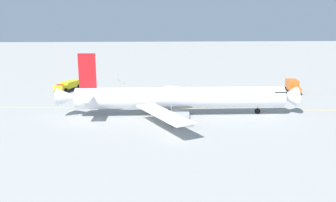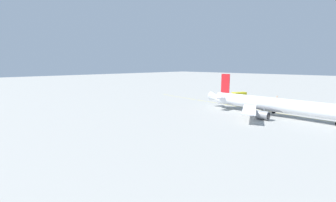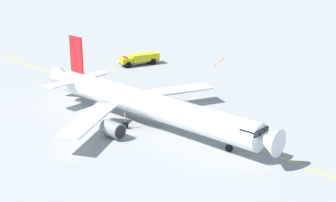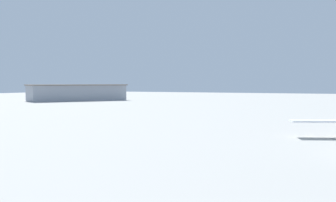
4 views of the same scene
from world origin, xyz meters
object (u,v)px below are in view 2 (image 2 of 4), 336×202
(safety_cone_mid, at_px, (277,97))
(airliner_main, at_px, (274,105))
(fire_tender_truck, at_px, (237,94))
(safety_cone_near, at_px, (277,98))
(safety_cone_far, at_px, (277,96))

(safety_cone_mid, bearing_deg, airliner_main, 18.46)
(fire_tender_truck, distance_m, safety_cone_mid, 19.22)
(airliner_main, bearing_deg, safety_cone_mid, 110.09)
(safety_cone_near, bearing_deg, airliner_main, 18.37)
(safety_cone_far, bearing_deg, fire_tender_truck, -34.39)
(safety_cone_near, bearing_deg, fire_tender_truck, -54.36)
(fire_tender_truck, height_order, safety_cone_far, fire_tender_truck)
(safety_cone_near, distance_m, safety_cone_far, 7.29)
(safety_cone_near, distance_m, safety_cone_mid, 4.96)
(fire_tender_truck, distance_m, safety_cone_near, 17.21)
(airliner_main, xyz_separation_m, fire_tender_truck, (-26.63, -26.12, -1.70))
(fire_tender_truck, xyz_separation_m, safety_cone_near, (-10.00, 13.95, -1.25))
(airliner_main, height_order, fire_tender_truck, airliner_main)
(airliner_main, height_order, safety_cone_far, airliner_main)
(safety_cone_mid, bearing_deg, fire_tender_truck, -40.00)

